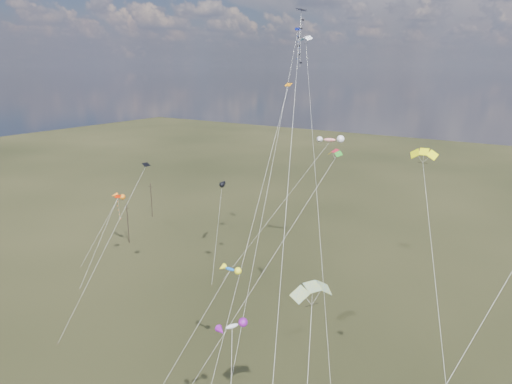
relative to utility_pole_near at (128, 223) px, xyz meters
The scene contains 16 objects.
utility_pole_near is the anchor object (origin of this frame).
utility_pole_far 16.12m from the utility_pole_near, 119.74° to the left, with size 1.40×0.20×8.00m.
diamond_black_high 57.40m from the utility_pole_near, 20.39° to the right, with size 12.63×27.33×39.12m.
diamond_navy_tall 47.47m from the utility_pole_near, ahead, with size 5.43×23.11×38.65m.
diamond_black_mid 28.26m from the utility_pole_near, 40.26° to the right, with size 1.80×16.19×20.65m.
diamond_red_low 14.17m from the utility_pole_near, 46.90° to the right, with size 1.18×9.53×13.17m.
diamond_orange_center 45.26m from the utility_pole_near, 18.68° to the right, with size 2.93×20.85×31.74m.
parafoil_yellow 61.50m from the utility_pole_near, 10.23° to the right, with size 11.52×20.67×26.24m.
parafoil_blue_white 48.62m from the utility_pole_near, 10.25° to the left, with size 19.40×27.81×38.43m.
parafoil_striped 63.67m from the utility_pole_near, 28.54° to the right, with size 6.28×12.86×19.31m.
parafoil_tricolor 51.33m from the utility_pole_near, 10.50° to the right, with size 8.42×21.51×24.87m.
novelty_black_orange 8.22m from the utility_pole_near, 56.04° to the right, with size 3.02×9.45×11.50m.
novelty_orange_black 22.80m from the utility_pole_near, 12.17° to the left, with size 6.26×11.08×14.51m.
novelty_white_purple 58.43m from the utility_pole_near, 32.78° to the right, with size 6.26×9.33×14.49m.
novelty_redwhite_stripe 42.36m from the utility_pole_near, 19.15° to the left, with size 13.14×16.50×22.75m.
novelty_blue_yellow 47.69m from the utility_pole_near, 28.00° to the right, with size 6.05×7.80×13.95m.
Camera 1 is at (29.36, -26.44, 33.75)m, focal length 32.00 mm.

